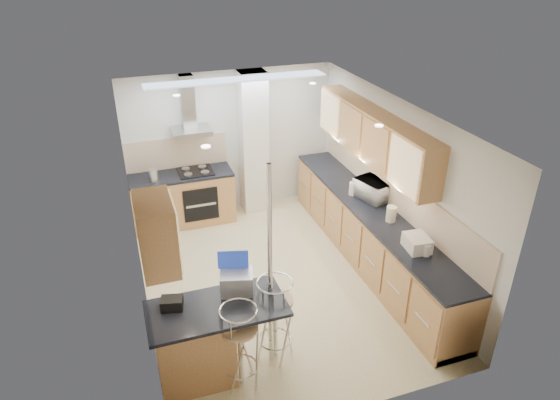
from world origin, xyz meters
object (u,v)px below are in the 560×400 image
object	(u,v)px
laptop	(237,282)
bar_stool_end	(275,319)
microwave	(373,190)
bar_stool_near	(240,347)
bread_bin	(417,243)

from	to	relation	value
laptop	bar_stool_end	distance (m)	0.67
microwave	bar_stool_near	world-z (taller)	microwave
microwave	bar_stool_end	world-z (taller)	microwave
bar_stool_near	bread_bin	size ratio (longest dim) A/B	3.04
laptop	bread_bin	bearing A→B (deg)	17.80
microwave	bar_stool_near	distance (m)	3.28
laptop	bread_bin	size ratio (longest dim) A/B	1.03
bar_stool_end	bread_bin	bearing A→B (deg)	-58.85
microwave	bar_stool_end	bearing A→B (deg)	111.76
bar_stool_near	bread_bin	distance (m)	2.55
microwave	bar_stool_end	size ratio (longest dim) A/B	0.50
laptop	bar_stool_end	bearing A→B (deg)	-3.31
microwave	bread_bin	bearing A→B (deg)	157.61
bar_stool_near	microwave	bearing A→B (deg)	20.09
microwave	laptop	distance (m)	2.93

